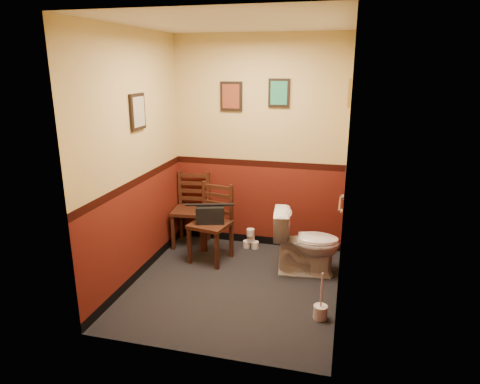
% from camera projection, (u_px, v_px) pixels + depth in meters
% --- Properties ---
extents(floor, '(2.20, 2.40, 0.00)m').
position_uv_depth(floor, '(234.00, 285.00, 4.70)').
color(floor, black).
rests_on(floor, ground).
extents(ceiling, '(2.20, 2.40, 0.00)m').
position_uv_depth(ceiling, '(233.00, 22.00, 3.92)').
color(ceiling, silver).
rests_on(ceiling, ground).
extents(wall_back, '(2.20, 0.00, 2.70)m').
position_uv_depth(wall_back, '(258.00, 145.00, 5.42)').
color(wall_back, '#56180F').
rests_on(wall_back, ground).
extents(wall_front, '(2.20, 0.00, 2.70)m').
position_uv_depth(wall_front, '(192.00, 201.00, 3.20)').
color(wall_front, '#56180F').
rests_on(wall_front, ground).
extents(wall_left, '(0.00, 2.40, 2.70)m').
position_uv_depth(wall_left, '(135.00, 160.00, 4.57)').
color(wall_left, '#56180F').
rests_on(wall_left, ground).
extents(wall_right, '(0.00, 2.40, 2.70)m').
position_uv_depth(wall_right, '(346.00, 172.00, 4.05)').
color(wall_right, '#56180F').
rests_on(wall_right, ground).
extents(grab_bar, '(0.05, 0.56, 0.06)m').
position_uv_depth(grab_bar, '(340.00, 204.00, 4.40)').
color(grab_bar, silver).
rests_on(grab_bar, wall_right).
extents(framed_print_back_a, '(0.28, 0.04, 0.36)m').
position_uv_depth(framed_print_back_a, '(231.00, 96.00, 5.32)').
color(framed_print_back_a, black).
rests_on(framed_print_back_a, wall_back).
extents(framed_print_back_b, '(0.26, 0.04, 0.34)m').
position_uv_depth(framed_print_back_b, '(279.00, 93.00, 5.16)').
color(framed_print_back_b, black).
rests_on(framed_print_back_b, wall_back).
extents(framed_print_left, '(0.04, 0.30, 0.38)m').
position_uv_depth(framed_print_left, '(138.00, 112.00, 4.52)').
color(framed_print_left, black).
rests_on(framed_print_left, wall_left).
extents(framed_print_right, '(0.04, 0.34, 0.28)m').
position_uv_depth(framed_print_right, '(350.00, 93.00, 4.41)').
color(framed_print_right, olive).
rests_on(framed_print_right, wall_right).
extents(toilet, '(0.81, 0.51, 0.75)m').
position_uv_depth(toilet, '(306.00, 243.00, 4.89)').
color(toilet, white).
rests_on(toilet, floor).
extents(toilet_brush, '(0.13, 0.13, 0.48)m').
position_uv_depth(toilet_brush, '(320.00, 311.00, 4.07)').
color(toilet_brush, silver).
rests_on(toilet_brush, floor).
extents(chair_left, '(0.49, 0.49, 0.96)m').
position_uv_depth(chair_left, '(191.00, 209.00, 5.68)').
color(chair_left, '#462215').
rests_on(chair_left, floor).
extents(chair_right, '(0.52, 0.52, 0.94)m').
position_uv_depth(chair_right, '(212.00, 223.00, 5.21)').
color(chair_right, '#462215').
rests_on(chair_right, floor).
extents(handbag, '(0.37, 0.26, 0.25)m').
position_uv_depth(handbag, '(210.00, 214.00, 5.14)').
color(handbag, black).
rests_on(handbag, chair_right).
extents(tp_stack, '(0.21, 0.13, 0.27)m').
position_uv_depth(tp_stack, '(251.00, 240.00, 5.62)').
color(tp_stack, silver).
rests_on(tp_stack, floor).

